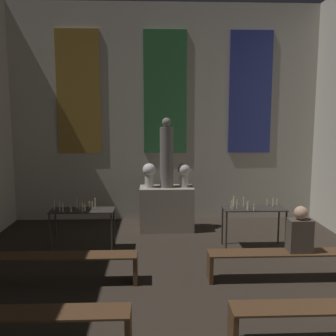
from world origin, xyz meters
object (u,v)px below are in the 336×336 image
(pew_third_right, at_px, (330,315))
(pew_back_right, at_px, (279,259))
(altar, at_px, (167,208))
(flower_vase_left, at_px, (149,173))
(candle_rack_left, at_px, (82,215))
(statue, at_px, (167,155))
(candle_rack_right, at_px, (253,213))
(pew_back_left, at_px, (64,262))
(flower_vase_right, at_px, (184,173))
(person_seated, at_px, (300,232))
(pew_third_left, at_px, (27,322))

(pew_third_right, height_order, pew_back_right, same)
(altar, distance_m, pew_back_right, 3.20)
(altar, height_order, flower_vase_left, flower_vase_left)
(candle_rack_left, distance_m, pew_third_right, 4.61)
(statue, relative_size, candle_rack_right, 1.28)
(flower_vase_left, xyz_separation_m, pew_back_left, (-1.29, -2.71, -0.96))
(candle_rack_right, xyz_separation_m, pew_third_right, (0.03, -3.16, -0.35))
(flower_vase_left, xyz_separation_m, candle_rack_right, (2.04, -1.25, -0.61))
(candle_rack_left, bearing_deg, altar, 37.03)
(altar, height_order, flower_vase_right, flower_vase_right)
(statue, bearing_deg, person_seated, -53.75)
(candle_rack_left, bearing_deg, flower_vase_right, 31.40)
(pew_third_right, relative_size, person_seated, 3.09)
(flower_vase_right, bearing_deg, statue, 180.00)
(candle_rack_right, bearing_deg, person_seated, -76.96)
(flower_vase_right, xyz_separation_m, pew_third_left, (-2.07, -4.41, -0.96))
(altar, bearing_deg, candle_rack_left, -142.97)
(pew_third_left, height_order, person_seated, person_seated)
(pew_back_left, distance_m, person_seated, 3.70)
(flower_vase_right, height_order, pew_third_right, flower_vase_right)
(candle_rack_right, height_order, person_seated, person_seated)
(statue, height_order, pew_third_left, statue)
(flower_vase_right, height_order, pew_third_left, flower_vase_right)
(flower_vase_left, height_order, candle_rack_left, flower_vase_left)
(pew_back_left, bearing_deg, altar, 58.18)
(person_seated, bearing_deg, flower_vase_left, 131.27)
(pew_back_left, height_order, person_seated, person_seated)
(candle_rack_left, bearing_deg, candle_rack_right, 0.06)
(pew_third_right, bearing_deg, candle_rack_right, 90.60)
(statue, height_order, candle_rack_left, statue)
(altar, relative_size, candle_rack_left, 1.00)
(flower_vase_left, height_order, pew_back_left, flower_vase_left)
(candle_rack_left, bearing_deg, person_seated, -21.79)
(pew_back_left, bearing_deg, pew_back_right, 0.00)
(pew_third_right, distance_m, person_seated, 1.78)
(pew_third_left, relative_size, pew_third_right, 1.00)
(statue, distance_m, pew_third_right, 4.91)
(statue, height_order, flower_vase_left, statue)
(candle_rack_left, bearing_deg, pew_third_left, -90.39)
(statue, relative_size, person_seated, 2.12)
(flower_vase_right, distance_m, pew_third_left, 4.97)
(statue, distance_m, candle_rack_left, 2.32)
(statue, xyz_separation_m, candle_rack_left, (-1.66, -1.25, -1.02))
(statue, distance_m, pew_back_left, 3.47)
(candle_rack_left, distance_m, pew_back_right, 3.67)
(pew_third_left, xyz_separation_m, pew_back_left, (0.00, 1.70, 0.00))
(flower_vase_right, bearing_deg, pew_third_right, -73.67)
(altar, distance_m, pew_third_right, 4.72)
(pew_third_right, bearing_deg, person_seated, 79.77)
(pew_back_right, bearing_deg, candle_rack_right, 91.29)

